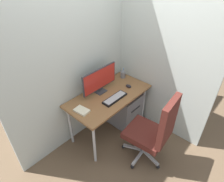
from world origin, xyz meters
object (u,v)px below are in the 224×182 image
notebook (82,111)px  mouse (128,86)px  office_chair (154,130)px  keyboard (115,98)px  pen_holder (123,75)px  monitor (100,79)px  filing_cabinet (124,108)px

notebook → mouse: bearing=-13.8°
office_chair → keyboard: 0.67m
pen_holder → notebook: pen_holder is taller
monitor → keyboard: monitor is taller
office_chair → notebook: bearing=121.9°
notebook → office_chair: bearing=-65.2°
office_chair → pen_holder: 1.08m
keyboard → notebook: keyboard is taller
monitor → office_chair: bearing=-88.7°
office_chair → mouse: 0.79m
pen_holder → notebook: 1.01m
pen_holder → filing_cabinet: bearing=-134.8°
filing_cabinet → monitor: size_ratio=0.90×
filing_cabinet → notebook: size_ratio=2.91×
filing_cabinet → keyboard: (-0.34, -0.10, 0.45)m
mouse → keyboard: bearing=-176.3°
office_chair → keyboard: bearing=91.5°
filing_cabinet → pen_holder: size_ratio=3.06×
monitor → notebook: monitor is taller
office_chair → filing_cabinet: 0.86m
filing_cabinet → monitor: monitor is taller
office_chair → pen_holder: (0.51, 0.93, 0.22)m
monitor → pen_holder: (0.53, 0.01, -0.15)m
monitor → mouse: 0.47m
office_chair → keyboard: size_ratio=2.75×
notebook → filing_cabinet: bearing=-9.9°
office_chair → monitor: monitor is taller
office_chair → pen_holder: size_ratio=5.94×
monitor → notebook: size_ratio=3.25×
filing_cabinet → pen_holder: 0.55m
filing_cabinet → mouse: bearing=-71.6°
office_chair → monitor: size_ratio=1.74×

